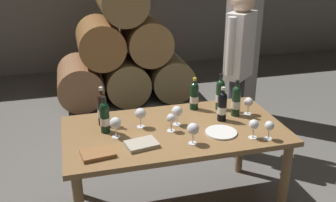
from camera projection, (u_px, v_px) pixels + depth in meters
The scene contains 21 objects.
barrel_stack at pixel (123, 53), 5.33m from camera, with size 1.86×0.90×1.69m.
stone_pillar at pixel (244, 15), 4.50m from camera, with size 0.32×0.32×2.60m, color gray.
dining_table at pixel (175, 139), 3.01m from camera, with size 1.70×0.90×0.76m.
wine_bottle_0 at pixel (194, 96), 3.27m from camera, with size 0.07×0.07×0.28m.
wine_bottle_1 at pixel (236, 100), 3.15m from camera, with size 0.07×0.07×0.31m.
wine_bottle_2 at pixel (222, 106), 3.06m from camera, with size 0.07×0.07×0.29m.
wine_bottle_3 at pixel (102, 109), 2.99m from camera, with size 0.07×0.07×0.31m.
wine_bottle_4 at pixel (220, 94), 3.27m from camera, with size 0.07×0.07×0.32m.
wine_bottle_5 at pixel (105, 117), 2.87m from camera, with size 0.07×0.07×0.29m.
wine_glass_0 at pixel (171, 119), 2.89m from camera, with size 0.07×0.07×0.14m.
wine_glass_1 at pixel (193, 129), 2.71m from camera, with size 0.09×0.09×0.16m.
wine_glass_2 at pixel (140, 114), 2.95m from camera, with size 0.09×0.09×0.16m.
wine_glass_3 at pixel (269, 127), 2.77m from camera, with size 0.07×0.07×0.15m.
wine_glass_4 at pixel (177, 112), 2.99m from camera, with size 0.09×0.09×0.16m.
wine_glass_5 at pixel (254, 125), 2.79m from camera, with size 0.07×0.07×0.15m.
wine_glass_6 at pixel (249, 103), 3.18m from camera, with size 0.07×0.07×0.15m.
wine_glass_7 at pixel (115, 123), 2.80m from camera, with size 0.09×0.09×0.16m.
tasting_notebook at pixel (142, 144), 2.71m from camera, with size 0.22×0.16×0.03m, color #B2A893.
leather_ledger at pixel (98, 154), 2.59m from camera, with size 0.22×0.16×0.03m, color #936038.
serving_plate at pixel (221, 132), 2.90m from camera, with size 0.24×0.24×0.01m, color white.
sommelier_presenting at pixel (239, 59), 3.74m from camera, with size 0.39×0.35×1.72m.
Camera 1 is at (-0.74, -2.56, 2.10)m, focal length 41.02 mm.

